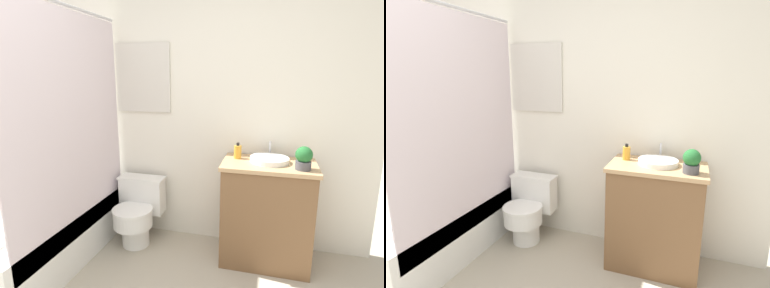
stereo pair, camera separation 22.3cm
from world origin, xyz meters
The scene contains 7 objects.
wall_back centered at (-0.01, 1.93, 1.25)m, with size 3.31×0.07×2.50m.
shower_area centered at (-0.86, 1.19, 0.29)m, with size 0.56×1.43×1.98m.
toilet centered at (-0.34, 1.65, 0.30)m, with size 0.43×0.48×0.59m.
vanity centered at (0.79, 1.66, 0.42)m, with size 0.72×0.46×0.84m.
sink centered at (0.79, 1.68, 0.86)m, with size 0.30×0.33×0.13m.
soap_bottle centered at (0.54, 1.73, 0.90)m, with size 0.06×0.06×0.13m.
potted_plant centered at (1.03, 1.54, 0.93)m, with size 0.12×0.12×0.17m.
Camera 1 is at (0.79, -0.65, 1.51)m, focal length 28.00 mm.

